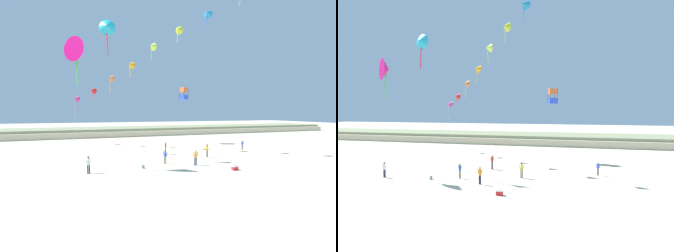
{
  "view_description": "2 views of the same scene",
  "coord_description": "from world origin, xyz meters",
  "views": [
    {
      "loc": [
        -9.48,
        -15.65,
        5.69
      ],
      "look_at": [
        -0.78,
        9.94,
        4.09
      ],
      "focal_mm": 24.0,
      "sensor_mm": 36.0,
      "label": 1
    },
    {
      "loc": [
        10.79,
        -21.11,
        7.37
      ],
      "look_at": [
        2.01,
        12.43,
        5.36
      ],
      "focal_mm": 32.0,
      "sensor_mm": 36.0,
      "label": 2
    }
  ],
  "objects": [
    {
      "name": "large_kite_mid_trail",
      "position": [
        6.35,
        22.07,
        9.16
      ],
      "size": [
        1.52,
        1.52,
        2.14
      ],
      "color": "blue"
    },
    {
      "name": "beach_cooler",
      "position": [
        3.89,
        3.02,
        0.21
      ],
      "size": [
        0.58,
        0.41,
        0.46
      ],
      "color": "red",
      "rests_on": "ground"
    },
    {
      "name": "ground_plane",
      "position": [
        0.0,
        0.0,
        0.0
      ],
      "size": [
        240.0,
        240.0,
        0.0
      ],
      "primitive_type": "plane",
      "color": "beige"
    },
    {
      "name": "dune_ridge",
      "position": [
        0.0,
        43.36,
        0.94
      ],
      "size": [
        120.0,
        13.82,
        1.89
      ],
      "color": "beige",
      "rests_on": "ground"
    },
    {
      "name": "large_kite_low_lead",
      "position": [
        -10.74,
        8.01,
        11.74
      ],
      "size": [
        2.41,
        2.2,
        4.56
      ],
      "color": "#DD0C75"
    },
    {
      "name": "beach_ball",
      "position": [
        -4.59,
        6.72,
        0.18
      ],
      "size": [
        0.36,
        0.36,
        0.36
      ],
      "color": "blue",
      "rests_on": "ground"
    },
    {
      "name": "person_far_right",
      "position": [
        -9.86,
        6.27,
        0.96
      ],
      "size": [
        0.58,
        0.23,
        1.67
      ],
      "color": "#282D4C",
      "rests_on": "ground"
    },
    {
      "name": "person_mid_center",
      "position": [
        0.03,
        13.35,
        1.02
      ],
      "size": [
        0.32,
        0.6,
        1.76
      ],
      "color": "#474C56",
      "rests_on": "ground"
    },
    {
      "name": "person_near_right",
      "position": [
        4.43,
        9.72,
        0.97
      ],
      "size": [
        0.57,
        0.31,
        1.68
      ],
      "color": "#726656",
      "rests_on": "ground"
    },
    {
      "name": "person_far_left",
      "position": [
        12.34,
        13.05,
        0.87
      ],
      "size": [
        0.52,
        0.25,
        1.5
      ],
      "color": "#726656",
      "rests_on": "ground"
    },
    {
      "name": "kite_banner_string",
      "position": [
        0.49,
        14.44,
        15.75
      ],
      "size": [
        26.7,
        27.54,
        24.17
      ],
      "color": "#C33182"
    },
    {
      "name": "person_near_left",
      "position": [
        -1.83,
        7.85,
        0.91
      ],
      "size": [
        0.52,
        0.34,
        1.57
      ],
      "color": "#726656",
      "rests_on": "ground"
    },
    {
      "name": "large_kite_high_solo",
      "position": [
        -7.72,
        10.43,
        15.17
      ],
      "size": [
        1.95,
        1.17,
        4.15
      ],
      "color": "#22B4D2"
    },
    {
      "name": "person_far_center",
      "position": [
        1.05,
        6.07,
        1.01
      ],
      "size": [
        0.6,
        0.3,
        1.76
      ],
      "color": "#282D4C",
      "rests_on": "ground"
    }
  ]
}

